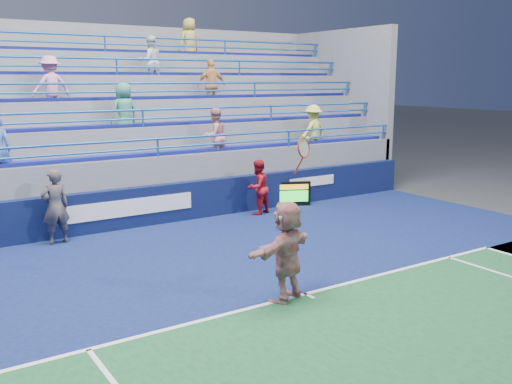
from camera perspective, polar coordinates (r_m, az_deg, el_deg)
ground at (r=10.90m, az=4.97°, el=-10.23°), size 120.00×120.00×0.00m
sponsor_wall at (r=16.14m, az=-9.31°, el=-1.17°), size 18.00×0.32×1.10m
bleacher_stand at (r=19.44m, az=-13.97°, el=3.71°), size 18.00×5.60×6.13m
serve_speed_board at (r=18.11m, az=3.70°, el=-0.19°), size 1.09×0.57×0.79m
tennis_player at (r=10.35m, az=3.08°, el=-5.90°), size 1.81×1.10×2.98m
line_judge at (r=14.68m, az=-19.43°, el=-1.40°), size 0.72×0.52×1.86m
ball_girl at (r=16.90m, az=0.18°, el=0.47°), size 0.95×0.84×1.64m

